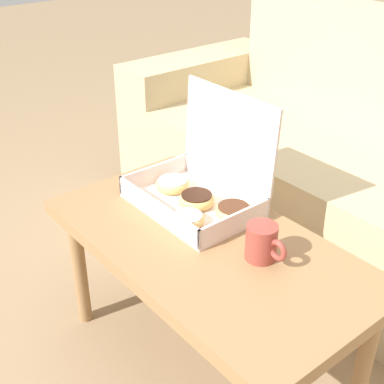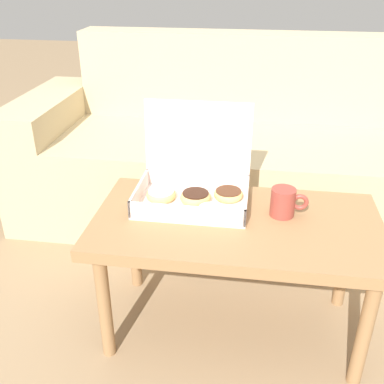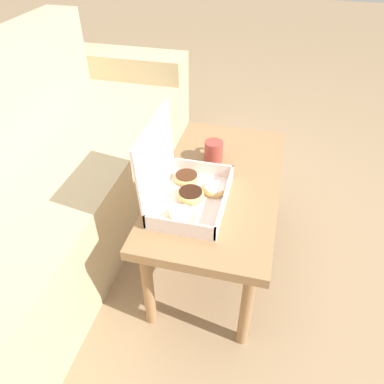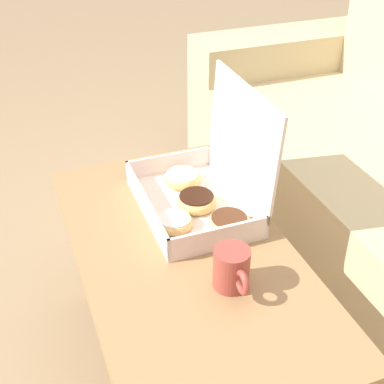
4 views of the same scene
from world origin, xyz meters
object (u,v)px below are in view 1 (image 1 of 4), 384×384
(couch, at_px, (384,189))
(coffee_table, at_px, (207,256))
(pastry_box, at_px, (201,188))
(coffee_mug, at_px, (262,243))

(couch, distance_m, coffee_table, 0.87)
(coffee_table, height_order, pastry_box, pastry_box)
(coffee_table, bearing_deg, couch, 90.00)
(couch, relative_size, coffee_table, 2.42)
(couch, xyz_separation_m, coffee_table, (0.00, -0.86, 0.10))
(coffee_table, distance_m, coffee_mug, 0.19)
(couch, relative_size, pastry_box, 6.00)
(coffee_table, xyz_separation_m, pastry_box, (-0.15, 0.11, 0.11))
(coffee_mug, bearing_deg, pastry_box, 170.13)
(coffee_mug, bearing_deg, couch, 100.36)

